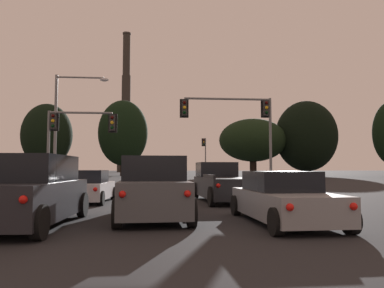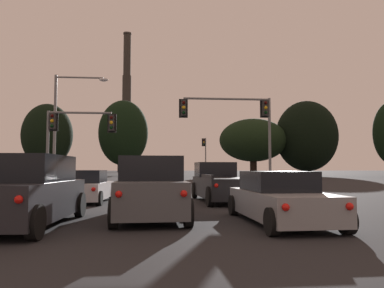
{
  "view_description": "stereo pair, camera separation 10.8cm",
  "coord_description": "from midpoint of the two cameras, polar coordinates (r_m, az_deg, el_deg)",
  "views": [
    {
      "loc": [
        -0.08,
        0.21,
        1.5
      ],
      "look_at": [
        4.3,
        49.19,
        4.75
      ],
      "focal_mm": 35.0,
      "sensor_mm": 36.0,
      "label": 1
    },
    {
      "loc": [
        0.02,
        0.2,
        1.5
      ],
      "look_at": [
        4.3,
        49.19,
        4.75
      ],
      "focal_mm": 35.0,
      "sensor_mm": 36.0,
      "label": 2
    }
  ],
  "objects": [
    {
      "name": "suv_left_lane_second",
      "position": [
        10.72,
        -23.81,
        -6.68
      ],
      "size": [
        2.24,
        4.96,
        1.86
      ],
      "rotation": [
        0.0,
        0.0,
        -0.03
      ],
      "color": "#232328",
      "rests_on": "ground_plane"
    },
    {
      "name": "traffic_light_overhead_right",
      "position": [
        24.93,
        7.29,
        3.79
      ],
      "size": [
        6.22,
        0.5,
        6.2
      ],
      "color": "slate",
      "rests_on": "ground_plane"
    },
    {
      "name": "treeline_center_right",
      "position": [
        80.15,
        -10.5,
        1.67
      ],
      "size": [
        10.36,
        9.32,
        15.95
      ],
      "color": "black",
      "rests_on": "ground_plane"
    },
    {
      "name": "street_lamp",
      "position": [
        27.75,
        -18.91,
        3.8
      ],
      "size": [
        3.73,
        0.36,
        8.11
      ],
      "color": "slate",
      "rests_on": "ground_plane"
    },
    {
      "name": "treeline_far_left",
      "position": [
        73.54,
        9.22,
        0.56
      ],
      "size": [
        13.12,
        11.81,
        11.21
      ],
      "color": "black",
      "rests_on": "ground_plane"
    },
    {
      "name": "treeline_right_mid",
      "position": [
        76.35,
        16.98,
        1.16
      ],
      "size": [
        11.99,
        10.79,
        14.75
      ],
      "color": "black",
      "rests_on": "ground_plane"
    },
    {
      "name": "treeline_left_mid",
      "position": [
        77.91,
        -21.28,
        1.25
      ],
      "size": [
        9.65,
        8.68,
        14.14
      ],
      "color": "black",
      "rests_on": "ground_plane"
    },
    {
      "name": "suv_center_lane_second",
      "position": [
        11.55,
        -6.16,
        -6.75
      ],
      "size": [
        2.24,
        4.96,
        1.86
      ],
      "rotation": [
        0.0,
        0.0,
        0.03
      ],
      "color": "#4C4F54",
      "rests_on": "ground_plane"
    },
    {
      "name": "pickup_truck_right_lane_front",
      "position": [
        17.55,
        4.46,
        -6.05
      ],
      "size": [
        2.41,
        5.58,
        1.82
      ],
      "rotation": [
        0.0,
        0.0,
        0.04
      ],
      "color": "black",
      "rests_on": "ground_plane"
    },
    {
      "name": "traffic_light_far_right",
      "position": [
        58.63,
        1.89,
        -1.21
      ],
      "size": [
        0.78,
        0.5,
        6.32
      ],
      "color": "slate",
      "rests_on": "ground_plane"
    },
    {
      "name": "traffic_light_overhead_left",
      "position": [
        25.31,
        -17.91,
        1.98
      ],
      "size": [
        4.5,
        0.5,
        5.22
      ],
      "color": "slate",
      "rests_on": "ground_plane"
    },
    {
      "name": "sedan_right_lane_second",
      "position": [
        10.77,
        13.33,
        -8.11
      ],
      "size": [
        2.12,
        4.75,
        1.43
      ],
      "rotation": [
        0.0,
        0.0,
        0.03
      ],
      "color": "gray",
      "rests_on": "ground_plane"
    },
    {
      "name": "smokestack",
      "position": [
        172.75,
        -10.07,
        4.1
      ],
      "size": [
        7.41,
        7.41,
        64.01
      ],
      "color": "#2B2722",
      "rests_on": "ground_plane"
    },
    {
      "name": "hatchback_left_lane_front",
      "position": [
        17.42,
        -15.67,
        -6.39
      ],
      "size": [
        2.02,
        4.15,
        1.44
      ],
      "rotation": [
        0.0,
        0.0,
        -0.03
      ],
      "color": "silver",
      "rests_on": "ground_plane"
    }
  ]
}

